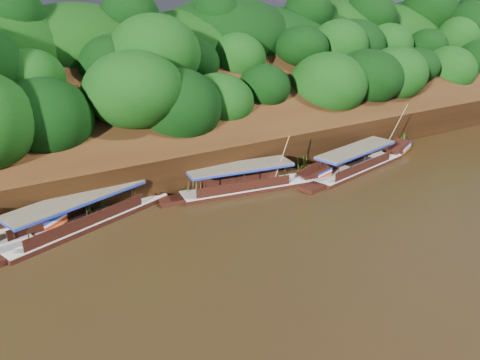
% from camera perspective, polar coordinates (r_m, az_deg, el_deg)
% --- Properties ---
extents(ground, '(160.00, 160.00, 0.00)m').
position_cam_1_polar(ground, '(32.61, 9.89, -5.27)').
color(ground, black).
rests_on(ground, ground).
extents(riverbank, '(120.00, 30.06, 19.40)m').
position_cam_1_polar(riverbank, '(49.95, -7.59, 6.69)').
color(riverbank, '#321B0B').
rests_on(riverbank, ground).
extents(boat_0, '(13.59, 4.33, 5.96)m').
position_cam_1_polar(boat_0, '(43.56, 14.82, 2.00)').
color(boat_0, black).
rests_on(boat_0, ground).
extents(boat_1, '(12.89, 3.92, 4.97)m').
position_cam_1_polar(boat_1, '(37.51, 1.86, -0.44)').
color(boat_1, black).
rests_on(boat_1, ground).
extents(boat_2, '(14.31, 6.46, 5.13)m').
position_cam_1_polar(boat_2, '(33.84, -16.77, -3.92)').
color(boat_2, black).
rests_on(boat_2, ground).
extents(reeds, '(48.04, 2.20, 1.97)m').
position_cam_1_polar(reeds, '(37.62, -3.09, 0.22)').
color(reeds, '#235816').
rests_on(reeds, ground).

